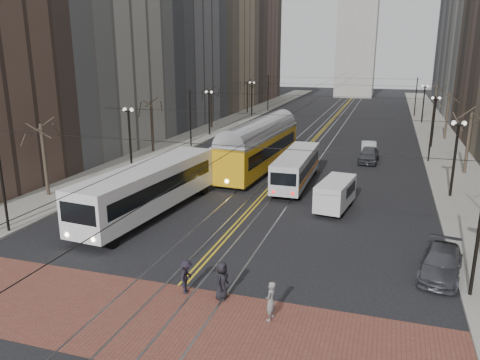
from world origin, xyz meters
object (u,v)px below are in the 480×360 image
Objects in this scene: sedan_grey at (369,155)px; sedan_silver at (369,148)px; pedestrian_b at (271,301)px; streetcar at (259,150)px; pedestrian_d at (186,277)px; cargo_van at (335,195)px; sedan_parked at (441,263)px; transit_bus at (149,191)px; rear_bus at (296,169)px; pedestrian_a at (222,281)px.

sedan_grey is 1.03× the size of sedan_silver.
sedan_silver is 2.59× the size of pedestrian_b.
streetcar is 3.58× the size of sedan_silver.
pedestrian_b reaches higher than sedan_silver.
streetcar is 23.78m from pedestrian_d.
pedestrian_d is (-5.13, -13.97, -0.25)m from cargo_van.
sedan_silver is 28.33m from sedan_parked.
transit_bus is 1.31× the size of rear_bus.
transit_bus reaches higher than sedan_grey.
rear_bus is 19.52m from pedestrian_a.
pedestrian_d is at bearing -94.07° from rear_bus.
streetcar is 5.93m from rear_bus.
cargo_van is (3.85, -5.54, -0.29)m from rear_bus.
pedestrian_a is at bearing -97.47° from sedan_grey.
transit_bus is 8.44× the size of pedestrian_d.
sedan_grey is 30.33m from pedestrian_a.
cargo_van is 14.88m from pedestrian_d.
streetcar reaches higher than sedan_silver.
rear_bus is at bearing -9.09° from pedestrian_d.
pedestrian_a is at bearing -102.10° from sedan_silver.
cargo_van is at bearing -93.56° from sedan_grey.
streetcar is 3.43× the size of sedan_parked.
pedestrian_d reaches higher than sedan_silver.
sedan_silver is (1.34, 19.37, -0.34)m from cargo_van.
pedestrian_a reaches higher than sedan_grey.
sedan_grey is (1.51, 15.96, -0.29)m from cargo_van.
sedan_grey is at bearing 62.44° from rear_bus.
pedestrian_d is at bearing -100.66° from sedan_grey.
pedestrian_b is at bearing -70.03° from streetcar.
pedestrian_a is (4.75, -23.57, -0.97)m from streetcar.
sedan_grey is 30.66m from pedestrian_d.
streetcar is 13.67m from sedan_silver.
cargo_van reaches higher than sedan_parked.
cargo_van is 1.06× the size of sedan_grey.
pedestrian_d is (6.77, -9.13, -0.88)m from transit_bus.
pedestrian_a is 2.69m from pedestrian_b.
transit_bus is at bearing -128.12° from rear_bus.
rear_bus is 2.27× the size of sedan_grey.
sedan_grey is at bearing -176.61° from pedestrian_b.
transit_bus is 18.46m from sedan_parked.
sedan_silver is at bearing -16.31° from pedestrian_d.
rear_bus reaches higher than sedan_grey.
cargo_van is at bearing -55.54° from rear_bus.
sedan_grey is 2.83× the size of pedestrian_d.
sedan_grey is at bearing 110.65° from sedan_parked.
streetcar is 9.25× the size of pedestrian_b.
streetcar is at bearing 136.37° from rear_bus.
pedestrian_d is (-6.65, -29.93, 0.04)m from sedan_grey.
sedan_grey is at bearing 92.44° from cargo_van.
streetcar reaches higher than rear_bus.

